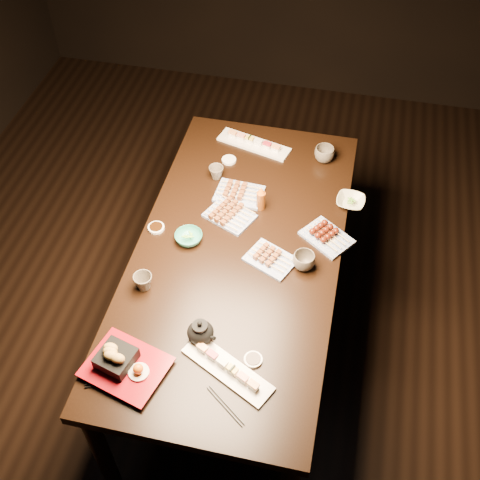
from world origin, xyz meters
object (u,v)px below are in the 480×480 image
teacup_near_left (143,282)px  yakitori_plate_right (271,257)px  teapot (200,330)px  yakitori_plate_left (239,191)px  sushi_platter_far (254,142)px  teacup_far_right (324,154)px  condiment_bottle (261,198)px  teacup_mid_right (304,261)px  edamame_bowl_cream (350,202)px  yakitori_plate_center (230,213)px  sushi_platter_near (227,367)px  edamame_bowl_green (189,238)px  dining_table (238,301)px  tempura_tray (125,362)px  teacup_far_left (216,172)px

teacup_near_left → yakitori_plate_right: bearing=27.6°
yakitori_plate_right → teapot: 0.49m
yakitori_plate_left → sushi_platter_far: bearing=94.1°
teacup_far_right → condiment_bottle: size_ratio=0.77×
sushi_platter_far → teacup_mid_right: teacup_mid_right is taller
edamame_bowl_cream → teapot: 1.01m
yakitori_plate_center → yakitori_plate_left: (0.01, 0.15, 0.00)m
condiment_bottle → yakitori_plate_right: bearing=-71.1°
teapot → condiment_bottle: bearing=104.1°
teacup_far_right → sushi_platter_near: bearing=-99.0°
sushi_platter_far → edamame_bowl_cream: (0.53, -0.33, -0.01)m
teacup_far_right → teapot: 1.21m
edamame_bowl_green → teacup_near_left: bearing=-110.8°
edamame_bowl_green → condiment_bottle: condiment_bottle is taller
dining_table → edamame_bowl_green: 0.46m
sushi_platter_near → yakitori_plate_center: size_ratio=1.77×
sushi_platter_far → yakitori_plate_left: size_ratio=1.72×
edamame_bowl_green → tempura_tray: size_ratio=0.42×
sushi_platter_near → tempura_tray: 0.38m
teacup_near_left → condiment_bottle: (0.39, 0.57, 0.03)m
edamame_bowl_green → sushi_platter_far: bearing=78.0°
sushi_platter_near → yakitori_plate_left: 0.95m
yakitori_plate_left → teacup_far_left: bearing=148.1°
edamame_bowl_cream → teacup_near_left: size_ratio=1.66×
sushi_platter_near → yakitori_plate_right: size_ratio=1.84×
edamame_bowl_cream → edamame_bowl_green: bearing=-150.5°
tempura_tray → sushi_platter_near: bearing=27.0°
tempura_tray → teacup_mid_right: 0.86m
teacup_mid_right → teacup_far_left: 0.69m
teapot → yakitori_plate_left: bearing=112.8°
dining_table → edamame_bowl_green: edamame_bowl_green is taller
sushi_platter_near → dining_table: bearing=125.8°
yakitori_plate_right → teacup_mid_right: bearing=23.4°
tempura_tray → teacup_near_left: tempura_tray is taller
sushi_platter_near → teacup_far_left: 1.07m
sushi_platter_far → teacup_far_right: 0.37m
yakitori_plate_center → tempura_tray: bearing=-78.7°
teacup_far_right → tempura_tray: bearing=-113.0°
edamame_bowl_cream → teacup_far_left: (-0.67, 0.04, 0.02)m
yakitori_plate_right → tempura_tray: 0.78m
sushi_platter_near → sushi_platter_far: size_ratio=0.99×
edamame_bowl_green → yakitori_plate_right: bearing=-5.5°
sushi_platter_far → teacup_near_left: size_ratio=4.82×
edamame_bowl_cream → teacup_far_right: teacup_far_right is taller
yakitori_plate_center → teacup_far_right: 0.62m
tempura_tray → teacup_far_right: (0.58, 1.35, -0.01)m
sushi_platter_near → teacup_far_left: teacup_far_left is taller
condiment_bottle → teacup_mid_right: bearing=-51.3°
teacup_far_right → teacup_mid_right: bearing=-89.8°
yakitori_plate_right → condiment_bottle: condiment_bottle is taller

